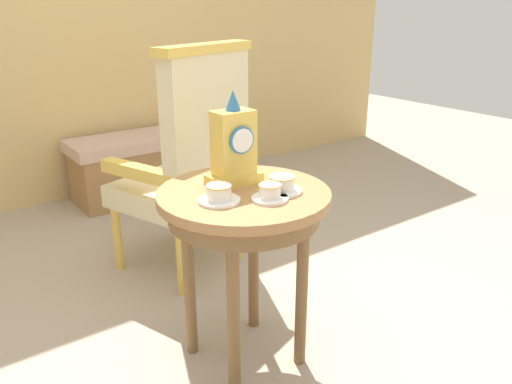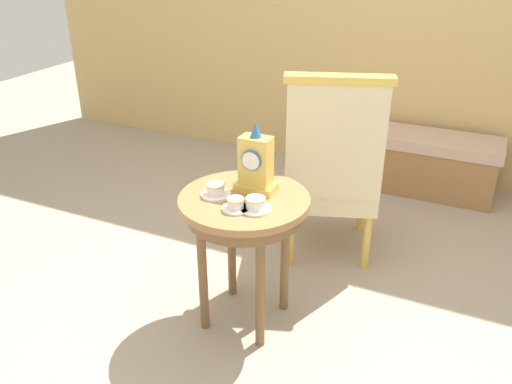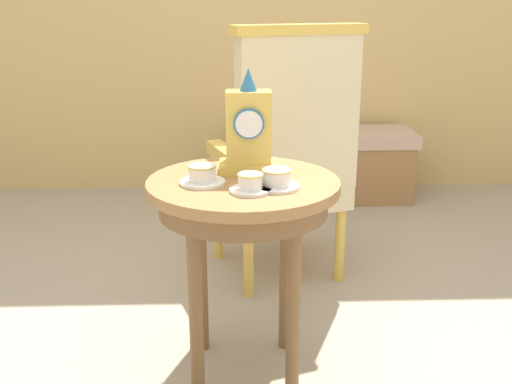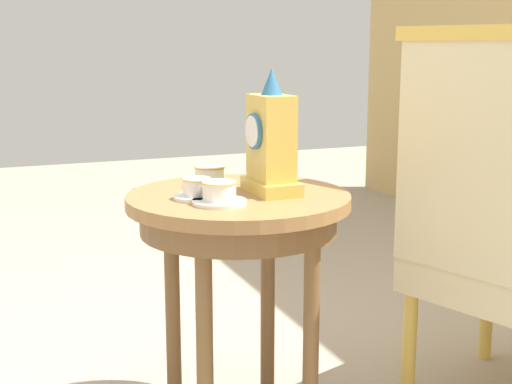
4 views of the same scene
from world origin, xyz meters
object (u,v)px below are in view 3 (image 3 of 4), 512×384
(teacup_center, at_px, (277,180))
(armchair, at_px, (286,153))
(side_table, at_px, (243,207))
(teacup_left, at_px, (202,176))
(teacup_right, at_px, (250,184))
(window_bench, at_px, (323,164))
(mantel_clock, at_px, (249,132))

(teacup_center, height_order, armchair, armchair)
(side_table, distance_m, teacup_left, 0.18)
(teacup_right, distance_m, armchair, 0.89)
(window_bench, bearing_deg, teacup_left, -108.65)
(mantel_clock, relative_size, window_bench, 0.30)
(teacup_left, distance_m, teacup_center, 0.23)
(armchair, bearing_deg, teacup_left, -112.50)
(teacup_left, distance_m, teacup_right, 0.17)
(side_table, bearing_deg, teacup_center, -42.03)
(mantel_clock, bearing_deg, teacup_right, -89.94)
(mantel_clock, distance_m, armchair, 0.71)
(side_table, xyz_separation_m, teacup_left, (-0.13, -0.04, 0.12))
(window_bench, bearing_deg, teacup_center, -102.25)
(teacup_left, relative_size, teacup_center, 1.00)
(teacup_center, bearing_deg, teacup_right, -156.44)
(teacup_right, height_order, window_bench, teacup_right)
(side_table, bearing_deg, teacup_right, -81.18)
(teacup_right, height_order, teacup_center, teacup_center)
(mantel_clock, bearing_deg, armchair, 74.71)
(armchair, height_order, window_bench, armchair)
(teacup_left, xyz_separation_m, teacup_center, (0.23, -0.05, 0.00))
(window_bench, bearing_deg, side_table, -105.60)
(teacup_right, height_order, mantel_clock, mantel_clock)
(teacup_right, bearing_deg, window_bench, 75.82)
(teacup_left, xyz_separation_m, armchair, (0.32, 0.78, -0.13))
(teacup_left, bearing_deg, teacup_center, -11.60)
(side_table, bearing_deg, armchair, 75.04)
(teacup_right, bearing_deg, teacup_center, 23.56)
(teacup_center, xyz_separation_m, window_bench, (0.43, 2.00, -0.50))
(side_table, xyz_separation_m, mantel_clock, (0.02, 0.09, 0.23))
(teacup_left, bearing_deg, window_bench, 71.35)
(mantel_clock, height_order, armchair, armchair)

